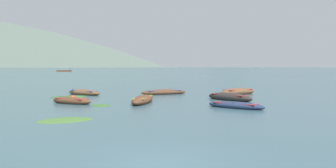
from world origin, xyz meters
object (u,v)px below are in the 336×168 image
object	(u,v)px
rowboat_2	(236,105)
mooring_buoy	(73,98)
rowboat_5	(164,92)
ferry_0	(64,71)
rowboat_4	(238,92)
rowboat_0	(72,101)
rowboat_6	(229,97)
rowboat_1	(143,100)
rowboat_3	(84,93)

from	to	relation	value
rowboat_2	mooring_buoy	size ratio (longest dim) A/B	3.66
rowboat_5	ferry_0	world-z (taller)	ferry_0
rowboat_4	rowboat_0	bearing A→B (deg)	-156.71
ferry_0	rowboat_6	bearing A→B (deg)	-73.73
rowboat_4	rowboat_1	bearing A→B (deg)	-146.28
rowboat_6	rowboat_2	bearing A→B (deg)	-102.16
rowboat_0	rowboat_1	size ratio (longest dim) A/B	0.73
rowboat_2	mooring_buoy	world-z (taller)	mooring_buoy
rowboat_2	rowboat_3	world-z (taller)	rowboat_3
rowboat_5	rowboat_6	xyz separation A→B (m)	(4.61, -5.91, 0.04)
rowboat_2	rowboat_6	size ratio (longest dim) A/B	0.84
rowboat_1	rowboat_2	distance (m)	6.85
rowboat_2	rowboat_5	world-z (taller)	rowboat_5
rowboat_0	mooring_buoy	xyz separation A→B (m)	(-0.48, 3.22, -0.08)
rowboat_3	rowboat_5	size ratio (longest dim) A/B	0.82
rowboat_3	rowboat_2	bearing A→B (deg)	-44.59
rowboat_2	rowboat_3	xyz separation A→B (m)	(-11.04, 10.89, 0.03)
rowboat_5	rowboat_4	bearing A→B (deg)	-6.86
ferry_0	rowboat_5	bearing A→B (deg)	-74.79
rowboat_1	ferry_0	size ratio (longest dim) A/B	0.58
rowboat_0	rowboat_3	bearing A→B (deg)	91.59
rowboat_5	ferry_0	bearing A→B (deg)	105.21
rowboat_1	mooring_buoy	world-z (taller)	mooring_buoy
mooring_buoy	rowboat_1	bearing A→B (deg)	-30.18
rowboat_3	rowboat_4	bearing A→B (deg)	-4.38
rowboat_4	ferry_0	distance (m)	151.78
rowboat_2	ferry_0	xyz separation A→B (m)	(-42.68, 154.41, 0.29)
rowboat_3	rowboat_5	world-z (taller)	rowboat_3
rowboat_0	rowboat_5	xyz separation A→B (m)	(7.25, 6.96, 0.00)
ferry_0	mooring_buoy	world-z (taller)	ferry_0
rowboat_4	mooring_buoy	world-z (taller)	mooring_buoy
rowboat_0	rowboat_1	bearing A→B (deg)	0.03
rowboat_1	rowboat_6	xyz separation A→B (m)	(6.81, 1.04, 0.01)
rowboat_0	mooring_buoy	distance (m)	3.26
rowboat_2	mooring_buoy	bearing A→B (deg)	148.71
rowboat_2	mooring_buoy	distance (m)	13.25
ferry_0	mooring_buoy	bearing A→B (deg)	-78.00
mooring_buoy	rowboat_3	bearing A→B (deg)	86.02
rowboat_1	mooring_buoy	bearing A→B (deg)	149.82
rowboat_2	mooring_buoy	xyz separation A→B (m)	(-11.32, 6.88, -0.06)
rowboat_0	rowboat_4	distance (m)	15.48
rowboat_2	rowboat_6	world-z (taller)	rowboat_6
rowboat_3	rowboat_5	xyz separation A→B (m)	(7.45, -0.27, -0.01)
rowboat_0	rowboat_1	world-z (taller)	rowboat_1
rowboat_0	rowboat_6	bearing A→B (deg)	5.04
rowboat_3	mooring_buoy	bearing A→B (deg)	-93.98
rowboat_0	ferry_0	xyz separation A→B (m)	(-31.84, 150.75, 0.26)
rowboat_1	rowboat_4	distance (m)	11.02
rowboat_4	ferry_0	xyz separation A→B (m)	(-46.05, 144.63, 0.21)
rowboat_3	mooring_buoy	world-z (taller)	mooring_buoy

